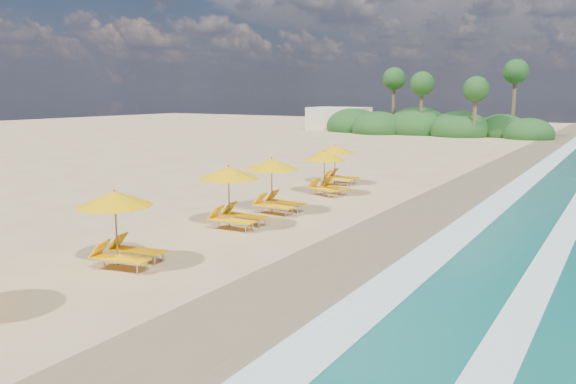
{
  "coord_description": "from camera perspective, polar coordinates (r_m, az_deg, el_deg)",
  "views": [
    {
      "loc": [
        10.21,
        -16.57,
        4.65
      ],
      "look_at": [
        0.0,
        0.0,
        1.2
      ],
      "focal_mm": 35.12,
      "sensor_mm": 36.0,
      "label": 1
    }
  ],
  "objects": [
    {
      "name": "ground",
      "position": [
        20.02,
        0.0,
        -3.38
      ],
      "size": [
        160.0,
        160.0,
        0.0
      ],
      "primitive_type": "plane",
      "color": "tan",
      "rests_on": "ground"
    },
    {
      "name": "wet_sand",
      "position": [
        18.3,
        10.76,
        -4.84
      ],
      "size": [
        4.0,
        160.0,
        0.01
      ],
      "primitive_type": "cube",
      "color": "#8A7352",
      "rests_on": "ground"
    },
    {
      "name": "surf_foam",
      "position": [
        17.56,
        19.05,
        -5.78
      ],
      "size": [
        4.0,
        160.0,
        0.01
      ],
      "color": "white",
      "rests_on": "ground"
    },
    {
      "name": "station_1",
      "position": [
        15.83,
        -16.55,
        -3.05
      ],
      "size": [
        2.56,
        2.46,
        2.1
      ],
      "rotation": [
        0.0,
        0.0,
        0.22
      ],
      "color": "olive",
      "rests_on": "ground"
    },
    {
      "name": "station_2",
      "position": [
        19.62,
        -5.59,
        -0.05
      ],
      "size": [
        2.44,
        2.28,
        2.18
      ],
      "rotation": [
        0.0,
        0.0,
        0.06
      ],
      "color": "olive",
      "rests_on": "ground"
    },
    {
      "name": "station_3",
      "position": [
        21.98,
        -1.28,
        1.05
      ],
      "size": [
        2.36,
        2.18,
        2.17
      ],
      "rotation": [
        0.0,
        0.0,
        -0.02
      ],
      "color": "olive",
      "rests_on": "ground"
    },
    {
      "name": "station_4",
      "position": [
        25.88,
        3.92,
        2.23
      ],
      "size": [
        2.6,
        2.54,
        2.03
      ],
      "rotation": [
        0.0,
        0.0,
        -0.34
      ],
      "color": "olive",
      "rests_on": "ground"
    },
    {
      "name": "station_5",
      "position": [
        28.98,
        5.06,
        3.06
      ],
      "size": [
        2.21,
        2.05,
        2.04
      ],
      "rotation": [
        0.0,
        0.0,
        0.02
      ],
      "color": "olive",
      "rests_on": "ground"
    },
    {
      "name": "treeline",
      "position": [
        65.38,
        13.73,
        6.56
      ],
      "size": [
        25.8,
        8.8,
        9.74
      ],
      "color": "#163D14",
      "rests_on": "ground"
    },
    {
      "name": "beach_building",
      "position": [
        72.24,
        5.17,
        7.43
      ],
      "size": [
        7.0,
        5.0,
        2.8
      ],
      "primitive_type": "cube",
      "color": "beige",
      "rests_on": "ground"
    }
  ]
}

